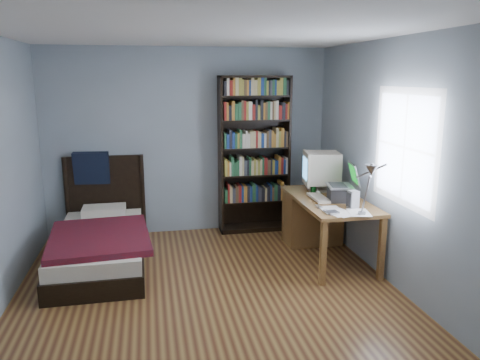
{
  "coord_description": "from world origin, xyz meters",
  "views": [
    {
      "loc": [
        -0.53,
        -4.21,
        2.12
      ],
      "look_at": [
        0.41,
        0.54,
        1.04
      ],
      "focal_mm": 35.0,
      "sensor_mm": 36.0,
      "label": 1
    }
  ],
  "objects": [
    {
      "name": "speaker",
      "position": [
        1.6,
        0.31,
        0.83
      ],
      "size": [
        0.11,
        0.11,
        0.19
      ],
      "primitive_type": "cube",
      "rotation": [
        0.0,
        0.0,
        0.14
      ],
      "color": "#969799",
      "rests_on": "desk"
    },
    {
      "name": "bed",
      "position": [
        -1.12,
        1.14,
        0.26
      ],
      "size": [
        1.13,
        2.06,
        1.16
      ],
      "color": "black",
      "rests_on": "floor"
    },
    {
      "name": "desk_lamp",
      "position": [
        1.46,
        -0.32,
        1.23
      ],
      "size": [
        0.24,
        0.52,
        0.62
      ],
      "color": "#99999E",
      "rests_on": "desk"
    },
    {
      "name": "mouse",
      "position": [
        1.46,
        0.99,
        0.75
      ],
      "size": [
        0.06,
        0.1,
        0.04
      ],
      "primitive_type": "ellipsoid",
      "color": "silver",
      "rests_on": "desk"
    },
    {
      "name": "bookshelf",
      "position": [
        0.88,
        1.94,
        1.07
      ],
      "size": [
        0.96,
        0.3,
        2.13
      ],
      "color": "black",
      "rests_on": "floor"
    },
    {
      "name": "crt_monitor",
      "position": [
        1.54,
        1.14,
        1.01
      ],
      "size": [
        0.49,
        0.45,
        0.49
      ],
      "color": "#C2B5A0",
      "rests_on": "desk"
    },
    {
      "name": "desk",
      "position": [
        1.51,
        1.14,
        0.41
      ],
      "size": [
        0.75,
        1.48,
        0.73
      ],
      "color": "brown",
      "rests_on": "floor"
    },
    {
      "name": "soda_can",
      "position": [
        1.41,
        1.01,
        0.79
      ],
      "size": [
        0.06,
        0.06,
        0.12
      ],
      "primitive_type": "cylinder",
      "color": "#07330B",
      "rests_on": "desk"
    },
    {
      "name": "laptop",
      "position": [
        1.6,
        0.64,
        0.85
      ],
      "size": [
        0.41,
        0.4,
        0.43
      ],
      "color": "#2D2D30",
      "rests_on": "desk"
    },
    {
      "name": "room",
      "position": [
        0.03,
        -0.0,
        1.25
      ],
      "size": [
        4.2,
        4.24,
        2.5
      ],
      "color": "#532B18",
      "rests_on": "ground"
    },
    {
      "name": "external_drive",
      "position": [
        1.31,
        0.16,
        0.74
      ],
      "size": [
        0.12,
        0.12,
        0.02
      ],
      "primitive_type": "cube",
      "rotation": [
        0.0,
        0.0,
        0.12
      ],
      "color": "#969799",
      "rests_on": "desk"
    },
    {
      "name": "keyboard",
      "position": [
        1.38,
        0.74,
        0.74
      ],
      "size": [
        0.17,
        0.42,
        0.04
      ],
      "primitive_type": "cube",
      "rotation": [
        0.0,
        0.07,
        -0.01
      ],
      "color": "beige",
      "rests_on": "desk"
    },
    {
      "name": "phone_grey",
      "position": [
        1.27,
        0.22,
        0.74
      ],
      "size": [
        0.05,
        0.09,
        0.02
      ],
      "primitive_type": "cube",
      "rotation": [
        0.0,
        0.0,
        0.04
      ],
      "color": "#969799",
      "rests_on": "desk"
    },
    {
      "name": "phone_silver",
      "position": [
        1.25,
        0.41,
        0.74
      ],
      "size": [
        0.06,
        0.1,
        0.02
      ],
      "primitive_type": "cube",
      "rotation": [
        0.0,
        0.0,
        0.12
      ],
      "color": "#B5B5BA",
      "rests_on": "desk"
    }
  ]
}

